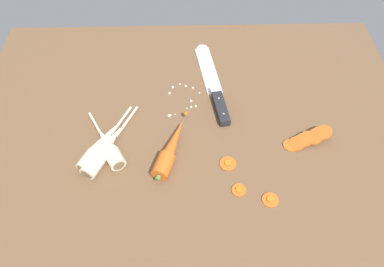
% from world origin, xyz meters
% --- Properties ---
extents(ground_plane, '(1.20, 0.90, 0.04)m').
position_xyz_m(ground_plane, '(0.00, 0.00, -0.02)').
color(ground_plane, brown).
extents(chefs_knife, '(0.09, 0.35, 0.04)m').
position_xyz_m(chefs_knife, '(0.06, 0.19, 0.01)').
color(chefs_knife, silver).
rests_on(chefs_knife, ground_plane).
extents(whole_carrot, '(0.10, 0.21, 0.04)m').
position_xyz_m(whole_carrot, '(-0.05, -0.07, 0.02)').
color(whole_carrot, '#D6601E').
rests_on(whole_carrot, ground_plane).
extents(parsnip_front, '(0.12, 0.21, 0.04)m').
position_xyz_m(parsnip_front, '(-0.23, -0.06, 0.02)').
color(parsnip_front, beige).
rests_on(parsnip_front, ground_plane).
extents(parsnip_mid_left, '(0.12, 0.18, 0.04)m').
position_xyz_m(parsnip_mid_left, '(-0.21, -0.06, 0.02)').
color(parsnip_mid_left, beige).
rests_on(parsnip_mid_left, ground_plane).
extents(parsnip_mid_right, '(0.12, 0.23, 0.04)m').
position_xyz_m(parsnip_mid_right, '(-0.22, -0.07, 0.02)').
color(parsnip_mid_right, beige).
rests_on(parsnip_mid_right, ground_plane).
extents(carrot_slice_stack, '(0.13, 0.06, 0.04)m').
position_xyz_m(carrot_slice_stack, '(0.30, -0.04, 0.01)').
color(carrot_slice_stack, '#D6601E').
rests_on(carrot_slice_stack, ground_plane).
extents(carrot_slice_stray_near, '(0.04, 0.04, 0.01)m').
position_xyz_m(carrot_slice_stray_near, '(0.09, -0.11, 0.00)').
color(carrot_slice_stray_near, '#D6601E').
rests_on(carrot_slice_stray_near, ground_plane).
extents(carrot_slice_stray_mid, '(0.03, 0.03, 0.01)m').
position_xyz_m(carrot_slice_stray_mid, '(0.11, -0.18, 0.00)').
color(carrot_slice_stray_mid, '#D6601E').
rests_on(carrot_slice_stray_mid, ground_plane).
extents(carrot_slice_stray_far, '(0.04, 0.04, 0.01)m').
position_xyz_m(carrot_slice_stray_far, '(0.18, -0.21, 0.00)').
color(carrot_slice_stray_far, '#D6601E').
rests_on(carrot_slice_stray_far, ground_plane).
extents(mince_crumbs, '(0.16, 0.13, 0.01)m').
position_xyz_m(mince_crumbs, '(-0.00, 0.11, 0.00)').
color(mince_crumbs, beige).
rests_on(mince_crumbs, ground_plane).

